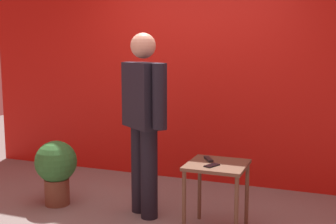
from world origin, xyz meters
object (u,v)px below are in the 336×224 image
Objects in this scene: standing_person at (144,115)px; tv_remote at (209,159)px; cell_phone at (212,165)px; side_table at (217,175)px; potted_plant at (56,167)px.

standing_person reaches higher than tv_remote.
tv_remote reaches higher than cell_phone.
cell_phone reaches higher than side_table.
side_table is 0.17m from tv_remote.
cell_phone is 1.76m from potted_plant.
standing_person is at bearing 4.61° from potted_plant.
standing_person is 0.87m from cell_phone.
cell_phone is 0.20m from tv_remote.
standing_person is at bearing 142.58° from tv_remote.
tv_remote is at bearing 138.11° from cell_phone.
potted_plant is at bearing -161.63° from cell_phone.
potted_plant is at bearing -175.39° from standing_person.
standing_person reaches higher than potted_plant.
cell_phone is at bearing -18.18° from standing_person.
potted_plant is (-0.98, -0.08, -0.60)m from standing_person.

